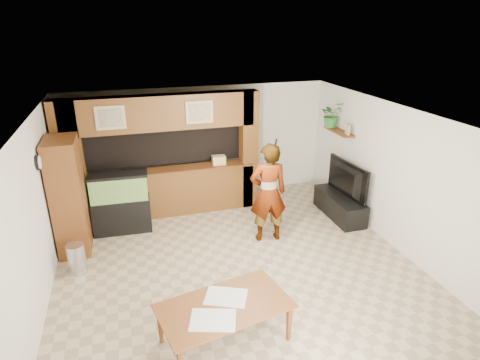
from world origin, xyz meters
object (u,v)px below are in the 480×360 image
object	(u,v)px
pantry_cabinet	(68,197)
aquarium	(121,204)
television	(342,180)
dining_table	(226,325)
person	(268,193)

from	to	relation	value
pantry_cabinet	aquarium	size ratio (longest dim) A/B	1.71
pantry_cabinet	television	world-z (taller)	pantry_cabinet
television	dining_table	bearing A→B (deg)	126.37
pantry_cabinet	person	bearing A→B (deg)	-10.89
television	person	world-z (taller)	person
pantry_cabinet	aquarium	distance (m)	1.06
television	person	xyz separation A→B (m)	(-1.83, -0.46, 0.12)
pantry_cabinet	person	xyz separation A→B (m)	(3.52, -0.68, -0.09)
person	dining_table	xyz separation A→B (m)	(-1.45, -2.40, -0.67)
television	dining_table	xyz separation A→B (m)	(-3.28, -2.85, -0.55)
aquarium	television	bearing A→B (deg)	-5.41
pantry_cabinet	television	size ratio (longest dim) A/B	1.64
television	aquarium	bearing A→B (deg)	77.16
pantry_cabinet	dining_table	world-z (taller)	pantry_cabinet
person	pantry_cabinet	bearing A→B (deg)	-5.76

